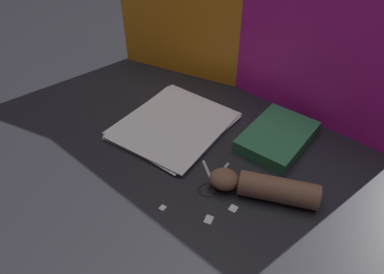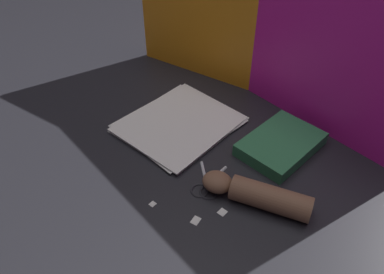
{
  "view_description": "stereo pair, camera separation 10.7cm",
  "coord_description": "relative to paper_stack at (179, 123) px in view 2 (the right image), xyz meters",
  "views": [
    {
      "loc": [
        0.48,
        -0.66,
        0.75
      ],
      "look_at": [
        0.02,
        0.01,
        0.06
      ],
      "focal_mm": 35.0,
      "sensor_mm": 36.0,
      "label": 1
    },
    {
      "loc": [
        0.57,
        -0.6,
        0.75
      ],
      "look_at": [
        0.02,
        0.01,
        0.06
      ],
      "focal_mm": 35.0,
      "sensor_mm": 36.0,
      "label": 2
    }
  ],
  "objects": [
    {
      "name": "ground_plane",
      "position": [
        0.09,
        -0.08,
        -0.01
      ],
      "size": [
        6.0,
        6.0,
        0.0
      ],
      "primitive_type": "plane",
      "color": "black"
    },
    {
      "name": "paper_scrap_mid",
      "position": [
        0.32,
        -0.18,
        -0.01
      ],
      "size": [
        0.02,
        0.02,
        0.0
      ],
      "color": "white",
      "rests_on": "ground_plane"
    },
    {
      "name": "backdrop_panel_center",
      "position": [
        0.24,
        0.3,
        0.21
      ],
      "size": [
        0.76,
        0.12,
        0.44
      ],
      "color": "#D81E9E",
      "rests_on": "ground_plane"
    },
    {
      "name": "paper_scrap_far",
      "position": [
        0.17,
        -0.28,
        -0.01
      ],
      "size": [
        0.02,
        0.02,
        0.0
      ],
      "color": "white",
      "rests_on": "ground_plane"
    },
    {
      "name": "backdrop_panel_left",
      "position": [
        -0.13,
        0.3,
        0.2
      ],
      "size": [
        0.59,
        0.11,
        0.41
      ],
      "color": "orange",
      "rests_on": "ground_plane"
    },
    {
      "name": "paper_scrap_near",
      "position": [
        0.29,
        -0.25,
        -0.01
      ],
      "size": [
        0.02,
        0.03,
        0.0
      ],
      "color": "white",
      "rests_on": "ground_plane"
    },
    {
      "name": "hand_forearm",
      "position": [
        0.37,
        -0.1,
        0.03
      ],
      "size": [
        0.29,
        0.15,
        0.07
      ],
      "color": "brown",
      "rests_on": "ground_plane"
    },
    {
      "name": "paper_stack",
      "position": [
        0.0,
        0.0,
        0.0
      ],
      "size": [
        0.32,
        0.36,
        0.02
      ],
      "color": "white",
      "rests_on": "ground_plane"
    },
    {
      "name": "book_closed",
      "position": [
        0.3,
        0.12,
        0.01
      ],
      "size": [
        0.18,
        0.25,
        0.04
      ],
      "color": "#2D7247",
      "rests_on": "ground_plane"
    },
    {
      "name": "scissors",
      "position": [
        0.24,
        -0.15,
        -0.0
      ],
      "size": [
        0.13,
        0.14,
        0.01
      ],
      "color": "silver",
      "rests_on": "ground_plane"
    }
  ]
}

